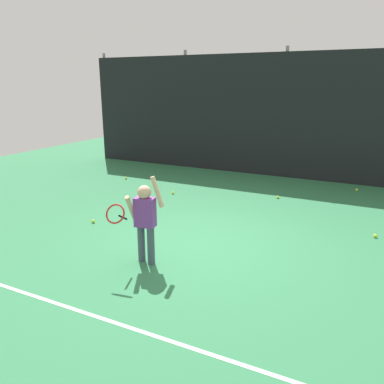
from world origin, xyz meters
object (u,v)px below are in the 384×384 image
at_px(tennis_ball_2, 278,197).
at_px(tennis_ball_0, 173,193).
at_px(tennis_ball_1, 126,178).
at_px(tennis_ball_4, 357,190).
at_px(tennis_player, 144,217).
at_px(tennis_ball_5, 375,236).
at_px(tennis_ball_3, 93,221).

bearing_deg(tennis_ball_2, tennis_ball_0, -161.96).
xyz_separation_m(tennis_ball_1, tennis_ball_4, (5.95, 1.56, 0.00)).
bearing_deg(tennis_ball_0, tennis_player, -67.43).
bearing_deg(tennis_ball_1, tennis_ball_5, -13.44).
distance_m(tennis_player, tennis_ball_3, 2.20).
distance_m(tennis_player, tennis_ball_1, 5.37).
bearing_deg(tennis_ball_0, tennis_ball_2, 18.04).
height_order(tennis_ball_1, tennis_ball_5, same).
height_order(tennis_ball_4, tennis_ball_5, same).
bearing_deg(tennis_ball_4, tennis_ball_1, -165.29).
height_order(tennis_player, tennis_ball_4, tennis_player).
xyz_separation_m(tennis_player, tennis_ball_1, (-3.34, 4.14, -0.69)).
xyz_separation_m(tennis_ball_3, tennis_ball_4, (4.45, 4.72, 0.00)).
bearing_deg(tennis_ball_0, tennis_ball_3, -99.91).
bearing_deg(tennis_player, tennis_ball_2, 66.92).
distance_m(tennis_player, tennis_ball_4, 6.31).
height_order(tennis_ball_3, tennis_ball_5, same).
relative_size(tennis_player, tennis_ball_2, 20.46).
relative_size(tennis_player, tennis_ball_4, 20.46).
bearing_deg(tennis_ball_5, tennis_ball_3, -161.86).
bearing_deg(tennis_ball_2, tennis_ball_3, -131.28).
bearing_deg(tennis_ball_5, tennis_ball_0, 169.82).
bearing_deg(tennis_ball_3, tennis_ball_2, 48.72).
height_order(tennis_ball_0, tennis_ball_5, same).
bearing_deg(tennis_player, tennis_ball_1, 118.91).
relative_size(tennis_ball_0, tennis_ball_1, 1.00).
height_order(tennis_ball_0, tennis_ball_2, same).
relative_size(tennis_ball_0, tennis_ball_5, 1.00).
relative_size(tennis_player, tennis_ball_5, 20.46).
xyz_separation_m(tennis_ball_0, tennis_ball_1, (-1.93, 0.73, 0.00)).
bearing_deg(tennis_ball_3, tennis_ball_4, 46.72).
relative_size(tennis_ball_4, tennis_ball_5, 1.00).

